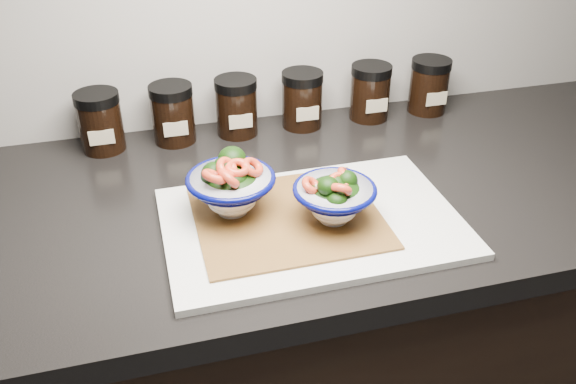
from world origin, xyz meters
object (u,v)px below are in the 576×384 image
object	(u,v)px
spice_jar_b	(173,114)
spice_jar_f	(429,86)
spice_jar_a	(100,121)
bowl_right	(335,197)
spice_jar_c	(237,107)
spice_jar_d	(302,99)
cutting_board	(312,223)
spice_jar_e	(370,92)
bowl_left	(231,186)

from	to	relation	value
spice_jar_b	spice_jar_f	world-z (taller)	same
spice_jar_a	bowl_right	bearing A→B (deg)	-46.94
bowl_right	spice_jar_a	world-z (taller)	spice_jar_a
spice_jar_c	spice_jar_d	world-z (taller)	same
cutting_board	spice_jar_c	size ratio (longest dim) A/B	3.98
spice_jar_e	spice_jar_f	bearing A→B (deg)	0.00
spice_jar_a	spice_jar_f	size ratio (longest dim) A/B	1.00
cutting_board	spice_jar_c	xyz separation A→B (m)	(-0.05, 0.34, 0.05)
bowl_left	spice_jar_e	bearing A→B (deg)	40.61
spice_jar_a	spice_jar_e	world-z (taller)	same
spice_jar_e	spice_jar_f	xyz separation A→B (m)	(0.13, 0.00, 0.00)
bowl_right	cutting_board	bearing A→B (deg)	155.48
spice_jar_c	spice_jar_e	bearing A→B (deg)	0.00
spice_jar_b	bowl_left	bearing A→B (deg)	-79.16
bowl_left	cutting_board	bearing A→B (deg)	-23.43
spice_jar_a	spice_jar_d	distance (m)	0.39
spice_jar_d	bowl_right	bearing A→B (deg)	-98.61
cutting_board	spice_jar_f	xyz separation A→B (m)	(0.36, 0.34, 0.05)
bowl_right	spice_jar_c	world-z (taller)	spice_jar_c
spice_jar_a	spice_jar_f	xyz separation A→B (m)	(0.66, 0.00, 0.00)
spice_jar_a	spice_jar_b	xyz separation A→B (m)	(0.13, 0.00, 0.00)
spice_jar_a	spice_jar_c	bearing A→B (deg)	0.00
spice_jar_b	spice_jar_c	distance (m)	0.12
cutting_board	spice_jar_b	bearing A→B (deg)	116.40
spice_jar_b	spice_jar_f	bearing A→B (deg)	0.00
spice_jar_e	spice_jar_a	bearing A→B (deg)	180.00
bowl_left	spice_jar_f	xyz separation A→B (m)	(0.47, 0.29, -0.00)
cutting_board	spice_jar_d	distance (m)	0.36
cutting_board	spice_jar_a	xyz separation A→B (m)	(-0.30, 0.34, 0.05)
spice_jar_a	spice_jar_c	size ratio (longest dim) A/B	1.00
cutting_board	bowl_right	size ratio (longest dim) A/B	3.57
bowl_right	spice_jar_a	size ratio (longest dim) A/B	1.12
spice_jar_a	spice_jar_b	world-z (taller)	same
bowl_right	spice_jar_f	size ratio (longest dim) A/B	1.12
spice_jar_a	spice_jar_f	distance (m)	0.66
cutting_board	spice_jar_d	xyz separation A→B (m)	(0.08, 0.34, 0.05)
bowl_left	spice_jar_a	bearing A→B (deg)	122.78
cutting_board	spice_jar_c	distance (m)	0.35
bowl_left	spice_jar_e	size ratio (longest dim) A/B	1.21
bowl_left	spice_jar_f	world-z (taller)	bowl_left
spice_jar_c	spice_jar_e	size ratio (longest dim) A/B	1.00
bowl_left	spice_jar_c	world-z (taller)	bowl_left
cutting_board	spice_jar_f	size ratio (longest dim) A/B	3.98
spice_jar_c	spice_jar_a	bearing A→B (deg)	180.00
spice_jar_d	spice_jar_e	bearing A→B (deg)	0.00
bowl_right	spice_jar_d	distance (m)	0.36
cutting_board	spice_jar_f	bearing A→B (deg)	43.66
bowl_left	spice_jar_d	world-z (taller)	bowl_left
spice_jar_c	bowl_left	bearing A→B (deg)	-102.70
bowl_right	spice_jar_b	bearing A→B (deg)	119.34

